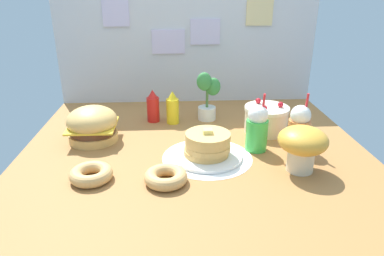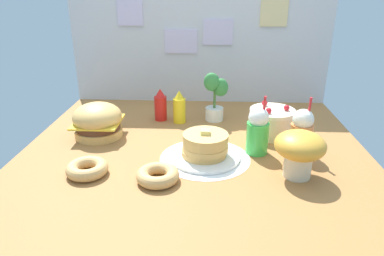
{
  "view_description": "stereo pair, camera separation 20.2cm",
  "coord_description": "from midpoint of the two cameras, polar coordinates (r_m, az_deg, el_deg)",
  "views": [
    {
      "loc": [
        -0.12,
        -1.83,
        0.9
      ],
      "look_at": [
        -0.01,
        0.04,
        0.13
      ],
      "focal_mm": 33.09,
      "sensor_mm": 36.0,
      "label": 1
    },
    {
      "loc": [
        0.08,
        -1.83,
        0.9
      ],
      "look_at": [
        -0.01,
        0.04,
        0.13
      ],
      "focal_mm": 33.09,
      "sensor_mm": 36.0,
      "label": 2
    }
  ],
  "objects": [
    {
      "name": "potted_plant",
      "position": [
        2.46,
        0.1,
        5.45
      ],
      "size": [
        0.17,
        0.14,
        0.35
      ],
      "color": "white",
      "rests_on": "ground_plane"
    },
    {
      "name": "mustard_bottle",
      "position": [
        2.43,
        -5.53,
        3.13
      ],
      "size": [
        0.09,
        0.09,
        0.23
      ],
      "color": "yellow",
      "rests_on": "ground_plane"
    },
    {
      "name": "burger",
      "position": [
        2.26,
        -18.26,
        0.46
      ],
      "size": [
        0.3,
        0.3,
        0.22
      ],
      "color": "#DBA859",
      "rests_on": "ground_plane"
    },
    {
      "name": "layer_cake",
      "position": [
        2.31,
        9.42,
        1.38
      ],
      "size": [
        0.28,
        0.28,
        0.21
      ],
      "color": "beige",
      "rests_on": "ground_plane"
    },
    {
      "name": "donut_pink_glaze",
      "position": [
        1.84,
        -19.03,
        -7.08
      ],
      "size": [
        0.21,
        0.21,
        0.06
      ],
      "color": "tan",
      "rests_on": "ground_plane"
    },
    {
      "name": "cream_soda_cup",
      "position": [
        2.03,
        7.67,
        -0.1
      ],
      "size": [
        0.13,
        0.13,
        0.34
      ],
      "color": "green",
      "rests_on": "ground_plane"
    },
    {
      "name": "ketchup_bottle",
      "position": [
        2.48,
        -8.64,
        3.36
      ],
      "size": [
        0.09,
        0.09,
        0.23
      ],
      "color": "red",
      "rests_on": "ground_plane"
    },
    {
      "name": "doily_mat",
      "position": [
        1.97,
        -0.47,
        -4.81
      ],
      "size": [
        0.5,
        0.5,
        0.0
      ],
      "primitive_type": "cylinder",
      "color": "white",
      "rests_on": "ground_plane"
    },
    {
      "name": "ground_plane",
      "position": [
        2.04,
        -2.37,
        -4.18
      ],
      "size": [
        2.0,
        1.93,
        0.02
      ],
      "primitive_type": "cube",
      "color": "#9E6B38"
    },
    {
      "name": "donut_chocolate",
      "position": [
        1.74,
        -7.61,
        -7.88
      ],
      "size": [
        0.21,
        0.21,
        0.06
      ],
      "color": "tan",
      "rests_on": "ground_plane"
    },
    {
      "name": "mushroom_stool",
      "position": [
        1.84,
        14.4,
        -2.63
      ],
      "size": [
        0.25,
        0.25,
        0.24
      ],
      "color": "beige",
      "rests_on": "ground_plane"
    },
    {
      "name": "orange_float_cup",
      "position": [
        2.07,
        14.27,
        -0.14
      ],
      "size": [
        0.13,
        0.13,
        0.34
      ],
      "color": "orange",
      "rests_on": "ground_plane"
    },
    {
      "name": "back_wall",
      "position": [
        2.82,
        -2.89,
        13.72
      ],
      "size": [
        2.0,
        0.04,
        0.95
      ],
      "color": "silver",
      "rests_on": "ground_plane"
    },
    {
      "name": "pancake_stack",
      "position": [
        1.94,
        -0.49,
        -3.1
      ],
      "size": [
        0.39,
        0.39,
        0.17
      ],
      "color": "white",
      "rests_on": "doily_mat"
    }
  ]
}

